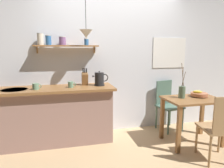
# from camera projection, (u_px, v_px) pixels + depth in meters

# --- Properties ---
(ground_plane) EXTENTS (14.00, 14.00, 0.00)m
(ground_plane) POSITION_uv_depth(u_px,v_px,m) (122.00, 143.00, 3.28)
(ground_plane) COLOR tan
(back_wall) EXTENTS (6.80, 0.11, 2.70)m
(back_wall) POSITION_uv_depth(u_px,v_px,m) (123.00, 59.00, 3.72)
(back_wall) COLOR silver
(back_wall) RESTS_ON ground_plane
(kitchen_counter) EXTENTS (1.83, 0.63, 0.92)m
(kitchen_counter) POSITION_uv_depth(u_px,v_px,m) (57.00, 115.00, 3.27)
(kitchen_counter) COLOR gray
(kitchen_counter) RESTS_ON ground_plane
(wall_shelf) EXTENTS (1.04, 0.20, 0.32)m
(wall_shelf) POSITION_uv_depth(u_px,v_px,m) (60.00, 43.00, 3.26)
(wall_shelf) COLOR #9E6B3D
(dining_table) EXTENTS (0.88, 0.62, 0.75)m
(dining_table) POSITION_uv_depth(u_px,v_px,m) (192.00, 107.00, 3.22)
(dining_table) COLOR brown
(dining_table) RESTS_ON ground_plane
(dining_chair_near) EXTENTS (0.48, 0.51, 0.94)m
(dining_chair_near) POSITION_uv_depth(u_px,v_px,m) (221.00, 126.00, 2.64)
(dining_chair_near) COLOR tan
(dining_chair_near) RESTS_ON ground_plane
(dining_chair_far) EXTENTS (0.48, 0.47, 0.93)m
(dining_chair_far) POSITION_uv_depth(u_px,v_px,m) (167.00, 103.00, 3.83)
(dining_chair_far) COLOR #4C6B5B
(dining_chair_far) RESTS_ON ground_plane
(fruit_bowl) EXTENTS (0.27, 0.27, 0.11)m
(fruit_bowl) POSITION_uv_depth(u_px,v_px,m) (199.00, 94.00, 3.30)
(fruit_bowl) COLOR #BC704C
(fruit_bowl) RESTS_ON dining_table
(twig_vase) EXTENTS (0.11, 0.11, 0.56)m
(twig_vase) POSITION_uv_depth(u_px,v_px,m) (182.00, 92.00, 3.21)
(twig_vase) COLOR #567056
(twig_vase) RESTS_ON dining_table
(electric_kettle) EXTENTS (0.27, 0.18, 0.24)m
(electric_kettle) POSITION_uv_depth(u_px,v_px,m) (100.00, 79.00, 3.34)
(electric_kettle) COLOR black
(electric_kettle) RESTS_ON kitchen_counter
(knife_block) EXTENTS (0.10, 0.16, 0.29)m
(knife_block) POSITION_uv_depth(u_px,v_px,m) (85.00, 78.00, 3.39)
(knife_block) COLOR brown
(knife_block) RESTS_ON kitchen_counter
(coffee_mug_by_sink) EXTENTS (0.13, 0.09, 0.09)m
(coffee_mug_by_sink) POSITION_uv_depth(u_px,v_px,m) (36.00, 86.00, 3.01)
(coffee_mug_by_sink) COLOR slate
(coffee_mug_by_sink) RESTS_ON kitchen_counter
(coffee_mug_spare) EXTENTS (0.12, 0.08, 0.09)m
(coffee_mug_spare) POSITION_uv_depth(u_px,v_px,m) (71.00, 85.00, 3.18)
(coffee_mug_spare) COLOR slate
(coffee_mug_spare) RESTS_ON kitchen_counter
(pendant_lamp) EXTENTS (0.20, 0.20, 0.64)m
(pendant_lamp) POSITION_uv_depth(u_px,v_px,m) (86.00, 34.00, 3.11)
(pendant_lamp) COLOR black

